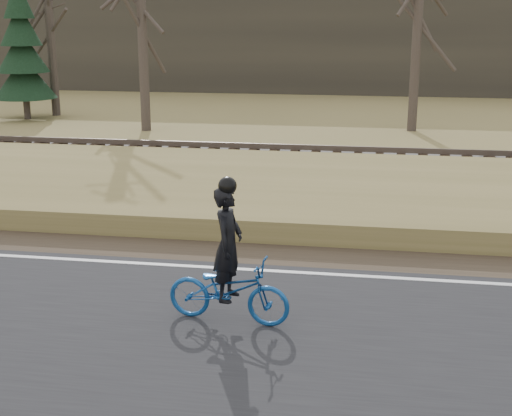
# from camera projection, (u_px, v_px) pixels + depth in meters

# --- Properties ---
(shoulder) EXTENTS (120.00, 1.60, 0.04)m
(shoulder) POSITION_uv_depth(u_px,v_px,m) (12.00, 240.00, 14.13)
(shoulder) COLOR #473A2B
(shoulder) RESTS_ON ground
(embankment) EXTENTS (120.00, 5.00, 0.44)m
(embankment) POSITION_uv_depth(u_px,v_px,m) (73.00, 194.00, 16.93)
(embankment) COLOR olive
(embankment) RESTS_ON ground
(ballast) EXTENTS (120.00, 3.00, 0.45)m
(ballast) POSITION_uv_depth(u_px,v_px,m) (126.00, 162.00, 20.54)
(ballast) COLOR slate
(ballast) RESTS_ON ground
(railroad) EXTENTS (120.00, 2.40, 0.29)m
(railroad) POSITION_uv_depth(u_px,v_px,m) (126.00, 151.00, 20.46)
(railroad) COLOR black
(railroad) RESTS_ON ballast
(treeline_backdrop) EXTENTS (120.00, 4.00, 6.00)m
(treeline_backdrop) POSITION_uv_depth(u_px,v_px,m) (253.00, 37.00, 40.74)
(treeline_backdrop) COLOR #383328
(treeline_backdrop) RESTS_ON ground
(cyclist) EXTENTS (1.88, 0.85, 2.15)m
(cyclist) POSITION_uv_depth(u_px,v_px,m) (228.00, 277.00, 10.17)
(cyclist) COLOR navy
(cyclist) RESTS_ON road
(bare_tree_left) EXTENTS (0.36, 0.36, 6.98)m
(bare_tree_left) POSITION_uv_depth(u_px,v_px,m) (51.00, 34.00, 30.45)
(bare_tree_left) COLOR #443A32
(bare_tree_left) RESTS_ON ground
(bare_tree_near_left) EXTENTS (0.36, 0.36, 7.19)m
(bare_tree_near_left) POSITION_uv_depth(u_px,v_px,m) (142.00, 34.00, 26.41)
(bare_tree_near_left) COLOR #443A32
(bare_tree_near_left) RESTS_ON ground
(bare_tree_center) EXTENTS (0.36, 0.36, 8.28)m
(bare_tree_center) POSITION_uv_depth(u_px,v_px,m) (418.00, 19.00, 26.18)
(bare_tree_center) COLOR #443A32
(bare_tree_center) RESTS_ON ground
(conifer) EXTENTS (2.60, 2.60, 5.86)m
(conifer) POSITION_uv_depth(u_px,v_px,m) (22.00, 52.00, 29.56)
(conifer) COLOR #443A32
(conifer) RESTS_ON ground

